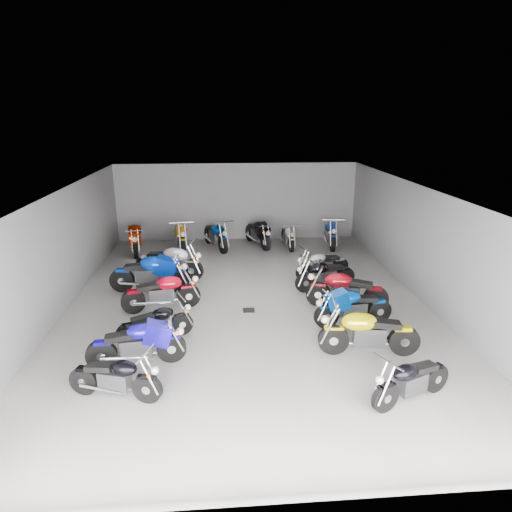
{
  "coord_description": "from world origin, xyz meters",
  "views": [
    {
      "loc": [
        -0.72,
        -11.94,
        5.16
      ],
      "look_at": [
        0.34,
        1.27,
        1.0
      ],
      "focal_mm": 32.0,
      "sensor_mm": 36.0,
      "label": 1
    }
  ],
  "objects_px": {
    "motorcycle_left_d": "(162,292)",
    "motorcycle_back_a": "(135,238)",
    "motorcycle_left_e": "(150,274)",
    "motorcycle_back_b": "(181,236)",
    "motorcycle_right_a": "(411,380)",
    "motorcycle_right_d": "(346,290)",
    "motorcycle_left_a": "(116,377)",
    "motorcycle_left_b": "(138,344)",
    "motorcycle_back_e": "(288,236)",
    "drain_grate": "(249,310)",
    "motorcycle_right_f": "(322,264)",
    "motorcycle_right_c": "(352,307)",
    "motorcycle_left_f": "(170,262)",
    "motorcycle_left_c": "(156,323)",
    "motorcycle_back_f": "(330,233)",
    "motorcycle_right_b": "(368,332)",
    "motorcycle_back_d": "(258,233)",
    "motorcycle_back_c": "(216,235)",
    "motorcycle_right_e": "(325,274)"
  },
  "relations": [
    {
      "from": "motorcycle_back_b",
      "to": "motorcycle_back_c",
      "type": "bearing_deg",
      "value": 172.14
    },
    {
      "from": "motorcycle_right_b",
      "to": "motorcycle_back_f",
      "type": "distance_m",
      "value": 8.71
    },
    {
      "from": "motorcycle_left_c",
      "to": "motorcycle_left_d",
      "type": "bearing_deg",
      "value": 160.42
    },
    {
      "from": "motorcycle_back_b",
      "to": "motorcycle_left_b",
      "type": "bearing_deg",
      "value": 79.07
    },
    {
      "from": "motorcycle_right_b",
      "to": "motorcycle_right_d",
      "type": "distance_m",
      "value": 2.54
    },
    {
      "from": "motorcycle_left_a",
      "to": "motorcycle_back_a",
      "type": "bearing_deg",
      "value": -155.93
    },
    {
      "from": "motorcycle_right_c",
      "to": "motorcycle_left_f",
      "type": "bearing_deg",
      "value": 43.78
    },
    {
      "from": "motorcycle_back_d",
      "to": "motorcycle_back_f",
      "type": "height_order",
      "value": "motorcycle_back_f"
    },
    {
      "from": "motorcycle_right_c",
      "to": "motorcycle_left_c",
      "type": "bearing_deg",
      "value": 86.43
    },
    {
      "from": "motorcycle_left_c",
      "to": "motorcycle_back_f",
      "type": "height_order",
      "value": "motorcycle_back_f"
    },
    {
      "from": "motorcycle_back_b",
      "to": "motorcycle_back_e",
      "type": "bearing_deg",
      "value": 170.04
    },
    {
      "from": "motorcycle_left_e",
      "to": "motorcycle_right_a",
      "type": "relative_size",
      "value": 1.36
    },
    {
      "from": "motorcycle_left_f",
      "to": "motorcycle_right_f",
      "type": "height_order",
      "value": "motorcycle_left_f"
    },
    {
      "from": "motorcycle_left_a",
      "to": "motorcycle_left_d",
      "type": "xyz_separation_m",
      "value": [
        0.39,
        4.05,
        0.07
      ]
    },
    {
      "from": "motorcycle_left_c",
      "to": "motorcycle_back_c",
      "type": "height_order",
      "value": "motorcycle_back_c"
    },
    {
      "from": "motorcycle_left_d",
      "to": "motorcycle_right_f",
      "type": "distance_m",
      "value": 5.34
    },
    {
      "from": "drain_grate",
      "to": "motorcycle_left_e",
      "type": "xyz_separation_m",
      "value": [
        -2.85,
        1.61,
        0.57
      ]
    },
    {
      "from": "motorcycle_back_a",
      "to": "motorcycle_back_d",
      "type": "bearing_deg",
      "value": 176.8
    },
    {
      "from": "motorcycle_left_e",
      "to": "motorcycle_back_f",
      "type": "distance_m",
      "value": 7.9
    },
    {
      "from": "motorcycle_left_b",
      "to": "motorcycle_back_e",
      "type": "bearing_deg",
      "value": 145.91
    },
    {
      "from": "motorcycle_left_d",
      "to": "motorcycle_right_d",
      "type": "height_order",
      "value": "motorcycle_right_d"
    },
    {
      "from": "drain_grate",
      "to": "motorcycle_back_a",
      "type": "height_order",
      "value": "motorcycle_back_a"
    },
    {
      "from": "motorcycle_back_b",
      "to": "motorcycle_back_f",
      "type": "xyz_separation_m",
      "value": [
        5.97,
        0.02,
        -0.0
      ]
    },
    {
      "from": "motorcycle_right_a",
      "to": "motorcycle_right_d",
      "type": "bearing_deg",
      "value": -23.6
    },
    {
      "from": "motorcycle_left_d",
      "to": "motorcycle_right_b",
      "type": "relative_size",
      "value": 0.95
    },
    {
      "from": "motorcycle_right_b",
      "to": "motorcycle_back_d",
      "type": "xyz_separation_m",
      "value": [
        -1.69,
        8.89,
        -0.0
      ]
    },
    {
      "from": "motorcycle_left_e",
      "to": "motorcycle_right_a",
      "type": "distance_m",
      "value": 8.16
    },
    {
      "from": "motorcycle_right_a",
      "to": "motorcycle_right_f",
      "type": "relative_size",
      "value": 0.94
    },
    {
      "from": "motorcycle_left_b",
      "to": "motorcycle_back_b",
      "type": "distance_m",
      "value": 8.65
    },
    {
      "from": "motorcycle_right_f",
      "to": "motorcycle_left_f",
      "type": "bearing_deg",
      "value": 66.02
    },
    {
      "from": "motorcycle_right_b",
      "to": "motorcycle_back_e",
      "type": "xyz_separation_m",
      "value": [
        -0.51,
        8.55,
        -0.07
      ]
    },
    {
      "from": "motorcycle_right_b",
      "to": "motorcycle_right_f",
      "type": "distance_m",
      "value": 4.96
    },
    {
      "from": "motorcycle_right_f",
      "to": "motorcycle_back_f",
      "type": "height_order",
      "value": "motorcycle_back_f"
    },
    {
      "from": "motorcycle_left_f",
      "to": "motorcycle_back_a",
      "type": "bearing_deg",
      "value": -132.46
    },
    {
      "from": "motorcycle_back_e",
      "to": "motorcycle_back_d",
      "type": "bearing_deg",
      "value": -19.51
    },
    {
      "from": "motorcycle_left_b",
      "to": "motorcycle_back_b",
      "type": "xyz_separation_m",
      "value": [
        0.25,
        8.65,
        0.06
      ]
    },
    {
      "from": "motorcycle_left_c",
      "to": "motorcycle_right_d",
      "type": "xyz_separation_m",
      "value": [
        4.95,
        1.47,
        0.1
      ]
    },
    {
      "from": "motorcycle_left_d",
      "to": "motorcycle_right_a",
      "type": "relative_size",
      "value": 1.21
    },
    {
      "from": "motorcycle_back_a",
      "to": "motorcycle_left_a",
      "type": "bearing_deg",
      "value": 87.87
    },
    {
      "from": "motorcycle_left_a",
      "to": "motorcycle_right_e",
      "type": "bearing_deg",
      "value": 151.88
    },
    {
      "from": "motorcycle_left_e",
      "to": "motorcycle_back_b",
      "type": "bearing_deg",
      "value": 177.7
    },
    {
      "from": "drain_grate",
      "to": "motorcycle_right_a",
      "type": "relative_size",
      "value": 0.18
    },
    {
      "from": "motorcycle_left_d",
      "to": "motorcycle_back_a",
      "type": "height_order",
      "value": "motorcycle_back_a"
    },
    {
      "from": "motorcycle_back_f",
      "to": "motorcycle_left_d",
      "type": "bearing_deg",
      "value": 50.02
    },
    {
      "from": "motorcycle_right_b",
      "to": "motorcycle_back_f",
      "type": "height_order",
      "value": "motorcycle_back_f"
    },
    {
      "from": "motorcycle_back_a",
      "to": "motorcycle_left_f",
      "type": "bearing_deg",
      "value": 108.16
    },
    {
      "from": "motorcycle_left_a",
      "to": "motorcycle_right_c",
      "type": "distance_m",
      "value": 5.94
    },
    {
      "from": "motorcycle_right_b",
      "to": "motorcycle_back_c",
      "type": "distance_m",
      "value": 9.27
    },
    {
      "from": "drain_grate",
      "to": "motorcycle_left_e",
      "type": "relative_size",
      "value": 0.13
    },
    {
      "from": "motorcycle_left_c",
      "to": "motorcycle_back_d",
      "type": "relative_size",
      "value": 0.82
    }
  ]
}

